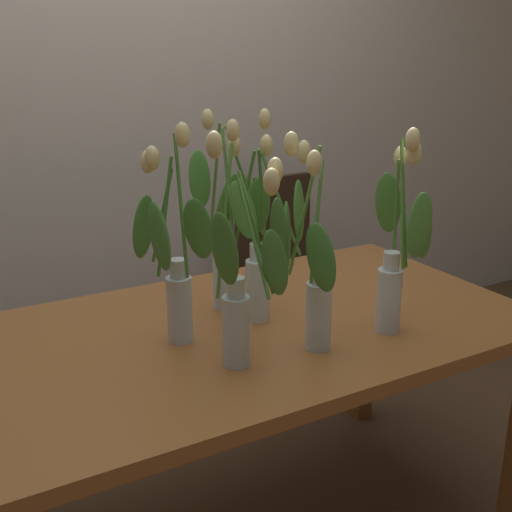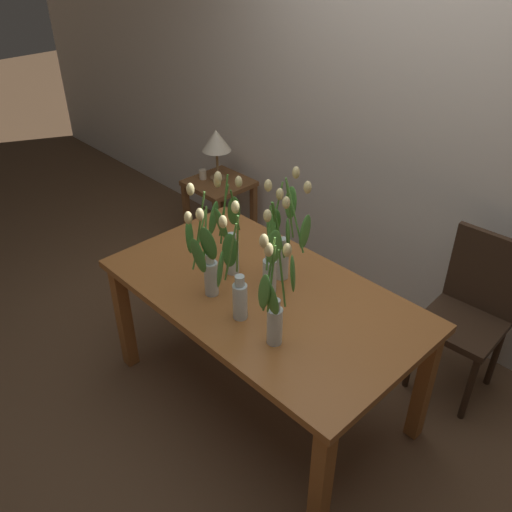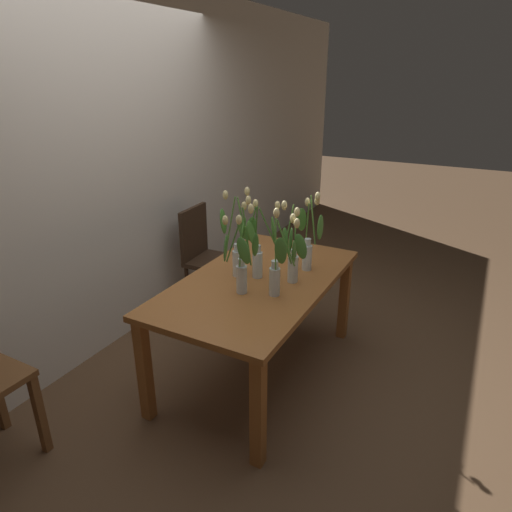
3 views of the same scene
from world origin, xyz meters
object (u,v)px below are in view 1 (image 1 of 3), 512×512
(tulip_vase_4, at_px, (228,237))
(dining_table, at_px, (253,352))
(tulip_vase_5, at_px, (260,249))
(tulip_vase_2, at_px, (314,286))
(dining_chair, at_px, (285,267))
(tulip_vase_3, at_px, (245,289))
(tulip_vase_0, at_px, (397,260))
(tulip_vase_1, at_px, (174,269))

(tulip_vase_4, bearing_deg, dining_table, -89.79)
(tulip_vase_5, bearing_deg, tulip_vase_2, -86.87)
(tulip_vase_2, distance_m, dining_chair, 1.35)
(dining_table, distance_m, tulip_vase_2, 0.35)
(dining_table, xyz_separation_m, tulip_vase_2, (0.05, -0.22, 0.27))
(tulip_vase_3, bearing_deg, tulip_vase_2, 1.77)
(tulip_vase_3, distance_m, tulip_vase_5, 0.32)
(dining_table, relative_size, tulip_vase_0, 2.83)
(tulip_vase_3, relative_size, tulip_vase_4, 1.00)
(dining_chair, bearing_deg, tulip_vase_1, -134.96)
(tulip_vase_1, bearing_deg, tulip_vase_3, -68.10)
(tulip_vase_0, relative_size, tulip_vase_4, 0.97)
(dining_table, distance_m, tulip_vase_4, 0.35)
(tulip_vase_0, distance_m, tulip_vase_5, 0.38)
(tulip_vase_3, distance_m, dining_chair, 1.47)
(tulip_vase_2, bearing_deg, dining_chair, 60.95)
(tulip_vase_0, height_order, dining_chair, tulip_vase_0)
(tulip_vase_5, relative_size, dining_chair, 0.56)
(dining_table, xyz_separation_m, tulip_vase_5, (0.04, 0.03, 0.30))
(dining_table, bearing_deg, tulip_vase_4, 90.21)
(tulip_vase_1, distance_m, tulip_vase_5, 0.28)
(tulip_vase_1, height_order, dining_chair, tulip_vase_1)
(tulip_vase_0, bearing_deg, tulip_vase_3, 178.99)
(tulip_vase_3, bearing_deg, tulip_vase_1, 111.90)
(tulip_vase_3, bearing_deg, tulip_vase_0, -1.01)
(tulip_vase_5, xyz_separation_m, dining_chair, (0.64, 0.88, -0.43))
(tulip_vase_1, relative_size, dining_chair, 0.63)
(tulip_vase_0, bearing_deg, tulip_vase_1, 157.50)
(dining_table, relative_size, tulip_vase_3, 2.74)
(tulip_vase_0, height_order, tulip_vase_2, tulip_vase_0)
(tulip_vase_2, bearing_deg, dining_table, 103.20)
(tulip_vase_2, xyz_separation_m, tulip_vase_4, (-0.05, 0.37, 0.04))
(dining_chair, bearing_deg, tulip_vase_3, -126.10)
(tulip_vase_0, height_order, tulip_vase_1, tulip_vase_1)
(dining_table, height_order, tulip_vase_0, tulip_vase_0)
(tulip_vase_1, height_order, tulip_vase_5, tulip_vase_1)
(tulip_vase_1, height_order, tulip_vase_3, tulip_vase_1)
(dining_table, bearing_deg, tulip_vase_3, -123.11)
(tulip_vase_5, bearing_deg, dining_table, -142.79)
(tulip_vase_3, height_order, dining_chair, tulip_vase_3)
(tulip_vase_0, relative_size, tulip_vase_5, 1.08)
(tulip_vase_2, xyz_separation_m, tulip_vase_3, (-0.20, -0.01, 0.03))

